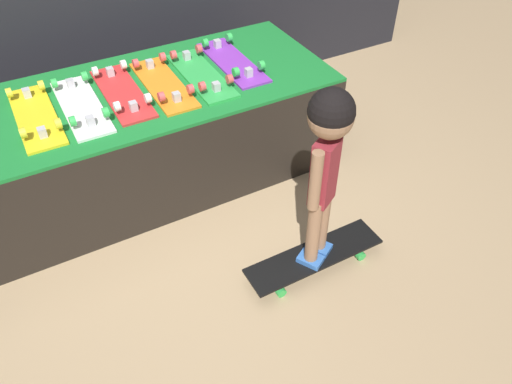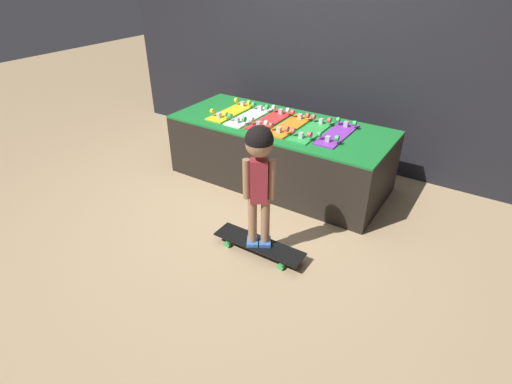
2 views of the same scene
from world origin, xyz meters
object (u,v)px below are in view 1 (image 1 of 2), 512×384
(skateboard_orange_on_rack, at_px, (163,83))
(child, at_px, (327,150))
(skateboard_green_on_rack, at_px, (201,74))
(skateboard_on_floor, at_px, (314,257))
(skateboard_yellow_on_rack, at_px, (35,115))
(skateboard_white_on_rack, at_px, (81,105))
(skateboard_purple_on_rack, at_px, (232,61))
(skateboard_red_on_rack, at_px, (122,92))

(skateboard_orange_on_rack, xyz_separation_m, child, (0.36, -1.13, 0.13))
(skateboard_green_on_rack, distance_m, skateboard_on_floor, 1.27)
(skateboard_yellow_on_rack, relative_size, skateboard_white_on_rack, 1.00)
(skateboard_green_on_rack, distance_m, skateboard_purple_on_rack, 0.25)
(skateboard_green_on_rack, bearing_deg, skateboard_white_on_rack, 179.98)
(skateboard_on_floor, xyz_separation_m, child, (0.00, 0.00, 0.72))
(skateboard_green_on_rack, distance_m, child, 1.14)
(skateboard_white_on_rack, distance_m, skateboard_orange_on_rack, 0.48)
(skateboard_green_on_rack, bearing_deg, skateboard_orange_on_rack, 178.66)
(skateboard_yellow_on_rack, relative_size, child, 0.65)
(skateboard_white_on_rack, bearing_deg, skateboard_green_on_rack, -0.02)
(skateboard_white_on_rack, xyz_separation_m, skateboard_on_floor, (0.84, -1.12, -0.59))
(child, bearing_deg, skateboard_white_on_rack, 96.58)
(skateboard_orange_on_rack, bearing_deg, skateboard_green_on_rack, -1.34)
(skateboard_yellow_on_rack, distance_m, skateboard_on_floor, 1.67)
(skateboard_red_on_rack, relative_size, skateboard_on_floor, 0.84)
(skateboard_white_on_rack, height_order, skateboard_red_on_rack, same)
(skateboard_orange_on_rack, height_order, child, child)
(skateboard_on_floor, bearing_deg, skateboard_red_on_rack, 117.43)
(skateboard_purple_on_rack, bearing_deg, skateboard_orange_on_rack, -173.97)
(child, bearing_deg, skateboard_red_on_rack, 87.33)
(skateboard_red_on_rack, xyz_separation_m, skateboard_on_floor, (0.60, -1.15, -0.59))
(skateboard_yellow_on_rack, bearing_deg, skateboard_on_floor, -46.61)
(skateboard_yellow_on_rack, relative_size, skateboard_red_on_rack, 1.00)
(skateboard_orange_on_rack, bearing_deg, skateboard_yellow_on_rack, 179.25)
(skateboard_white_on_rack, height_order, skateboard_orange_on_rack, same)
(skateboard_yellow_on_rack, bearing_deg, skateboard_white_on_rack, -3.53)
(skateboard_green_on_rack, bearing_deg, child, -83.95)
(skateboard_yellow_on_rack, relative_size, skateboard_green_on_rack, 1.00)
(skateboard_orange_on_rack, bearing_deg, skateboard_purple_on_rack, 6.03)
(skateboard_yellow_on_rack, distance_m, skateboard_red_on_rack, 0.48)
(skateboard_red_on_rack, xyz_separation_m, skateboard_orange_on_rack, (0.24, -0.02, 0.00))
(skateboard_white_on_rack, relative_size, skateboard_orange_on_rack, 1.00)
(skateboard_red_on_rack, bearing_deg, child, -62.57)
(skateboard_on_floor, bearing_deg, skateboard_yellow_on_rack, 133.39)
(child, bearing_deg, skateboard_yellow_on_rack, 103.29)
(skateboard_purple_on_rack, bearing_deg, skateboard_green_on_rack, -166.79)
(skateboard_green_on_rack, bearing_deg, skateboard_on_floor, -83.95)
(skateboard_yellow_on_rack, height_order, skateboard_green_on_rack, same)
(skateboard_yellow_on_rack, xyz_separation_m, skateboard_purple_on_rack, (1.20, 0.04, 0.00))
(skateboard_orange_on_rack, relative_size, skateboard_on_floor, 0.84)
(skateboard_white_on_rack, distance_m, child, 1.41)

